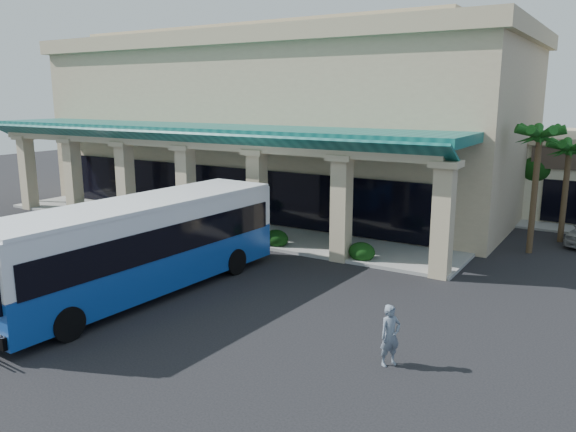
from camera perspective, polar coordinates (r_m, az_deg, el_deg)
The scene contains 9 objects.
ground at distance 21.83m, azimuth -4.39°, elevation -7.26°, with size 110.00×110.00×0.00m, color black.
main_building at distance 38.38m, azimuth -0.13°, elevation 9.80°, with size 30.80×14.80×11.35m, color tan, non-canonical shape.
arcade at distance 31.21m, azimuth -9.06°, elevation 3.90°, with size 30.00×6.20×5.70m, color #0D4F4B, non-canonical shape.
palm_0 at distance 28.13m, azimuth 23.83°, elevation 3.06°, with size 2.40×2.40×6.60m, color #124612, non-canonical shape.
palm_1 at distance 31.03m, azimuth 26.38°, elevation 2.84°, with size 2.40×2.40×5.80m, color #124612, non-canonical shape.
palm_2 at distance 41.87m, azimuth -24.68°, elevation 5.36°, with size 2.40×2.40×6.20m, color #124612, non-canonical shape.
broadleaf_tree at distance 36.24m, azimuth 23.96°, elevation 3.43°, with size 2.60×2.60×4.81m, color black, non-canonical shape.
transit_bus at distance 21.31m, azimuth -14.57°, elevation -3.16°, with size 2.93×12.59×3.52m, color #13449F, non-canonical shape.
pedestrian at distance 15.81m, azimuth 10.34°, elevation -11.85°, with size 0.63×0.41×1.72m, color slate.
Camera 1 is at (12.17, -16.61, 7.23)m, focal length 35.00 mm.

